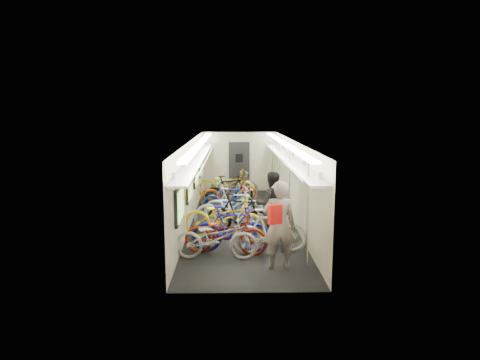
{
  "coord_description": "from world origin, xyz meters",
  "views": [
    {
      "loc": [
        -0.31,
        -12.32,
        3.28
      ],
      "look_at": [
        -0.05,
        0.64,
        1.15
      ],
      "focal_mm": 32.0,
      "sensor_mm": 36.0,
      "label": 1
    }
  ],
  "objects_px": {
    "backpack": "(275,214)",
    "bicycle_0": "(216,238)",
    "passenger_mid": "(271,205)",
    "passenger_near": "(279,225)",
    "bicycle_1": "(231,229)"
  },
  "relations": [
    {
      "from": "bicycle_0",
      "to": "bicycle_1",
      "type": "bearing_deg",
      "value": -32.34
    },
    {
      "from": "passenger_mid",
      "to": "passenger_near",
      "type": "bearing_deg",
      "value": 83.8
    },
    {
      "from": "bicycle_1",
      "to": "backpack",
      "type": "xyz_separation_m",
      "value": [
        0.86,
        -1.53,
        0.73
      ]
    },
    {
      "from": "passenger_near",
      "to": "bicycle_0",
      "type": "bearing_deg",
      "value": -26.02
    },
    {
      "from": "bicycle_0",
      "to": "bicycle_1",
      "type": "height_order",
      "value": "bicycle_1"
    },
    {
      "from": "passenger_mid",
      "to": "backpack",
      "type": "bearing_deg",
      "value": 81.16
    },
    {
      "from": "passenger_mid",
      "to": "bicycle_1",
      "type": "bearing_deg",
      "value": 43.96
    },
    {
      "from": "passenger_near",
      "to": "passenger_mid",
      "type": "xyz_separation_m",
      "value": [
        0.05,
        2.27,
        -0.08
      ]
    },
    {
      "from": "passenger_near",
      "to": "backpack",
      "type": "relative_size",
      "value": 4.93
    },
    {
      "from": "bicycle_1",
      "to": "passenger_mid",
      "type": "xyz_separation_m",
      "value": [
        1.04,
        1.19,
        0.31
      ]
    },
    {
      "from": "passenger_near",
      "to": "backpack",
      "type": "height_order",
      "value": "passenger_near"
    },
    {
      "from": "bicycle_1",
      "to": "passenger_mid",
      "type": "height_order",
      "value": "passenger_mid"
    },
    {
      "from": "bicycle_1",
      "to": "bicycle_0",
      "type": "bearing_deg",
      "value": 147.99
    },
    {
      "from": "bicycle_1",
      "to": "passenger_near",
      "type": "height_order",
      "value": "passenger_near"
    },
    {
      "from": "backpack",
      "to": "bicycle_0",
      "type": "bearing_deg",
      "value": 116.4
    }
  ]
}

